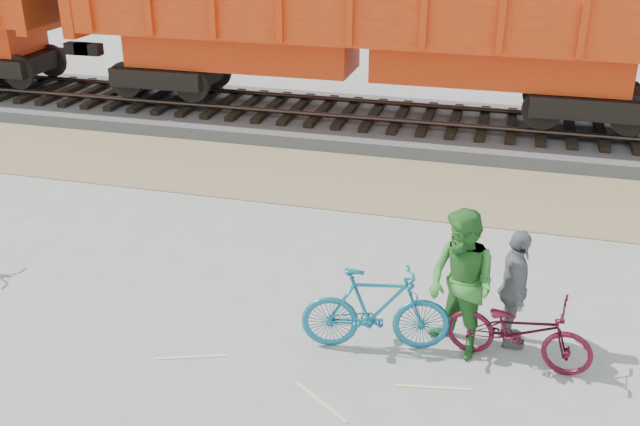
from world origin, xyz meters
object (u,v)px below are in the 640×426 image
at_px(person_woman, 514,289).
at_px(person_man, 461,285).
at_px(hopper_car_center, 365,2).
at_px(bicycle_teal, 376,309).
at_px(bicycle_maroon, 519,330).

bearing_deg(person_woman, person_man, 109.33).
height_order(hopper_car_center, bicycle_teal, hopper_car_center).
relative_size(person_man, person_woman, 1.20).
bearing_deg(bicycle_maroon, person_woman, 22.34).
distance_m(hopper_car_center, person_woman, 9.48).
bearing_deg(person_woman, bicycle_maroon, -175.52).
distance_m(person_man, person_woman, 0.74).
bearing_deg(hopper_car_center, person_woman, -66.07).
xyz_separation_m(bicycle_teal, person_woman, (1.64, 0.55, 0.24)).
xyz_separation_m(bicycle_teal, person_man, (1.00, 0.20, 0.40)).
bearing_deg(hopper_car_center, bicycle_maroon, -66.49).
distance_m(bicycle_maroon, person_man, 0.89).
bearing_deg(person_man, hopper_car_center, 151.41).
bearing_deg(bicycle_teal, person_man, -90.74).
xyz_separation_m(bicycle_teal, bicycle_maroon, (1.74, 0.15, -0.10)).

